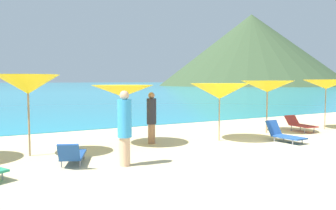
{
  "coord_description": "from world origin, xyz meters",
  "views": [
    {
      "loc": [
        -8.78,
        -7.19,
        2.13
      ],
      "look_at": [
        -2.35,
        4.2,
        1.2
      ],
      "focal_mm": 36.1,
      "sensor_mm": 36.0,
      "label": 1
    }
  ],
  "objects": [
    {
      "name": "ground_plane",
      "position": [
        0.0,
        10.0,
        -0.15
      ],
      "size": [
        50.0,
        100.0,
        0.3
      ],
      "primitive_type": "cube",
      "color": "beige"
    },
    {
      "name": "headland_hill",
      "position": [
        99.62,
        108.33,
        16.01
      ],
      "size": [
        83.44,
        83.44,
        32.02
      ],
      "primitive_type": "cone",
      "color": "#384C2D",
      "rests_on": "ground_plane"
    },
    {
      "name": "umbrella_2",
      "position": [
        -7.54,
        3.01,
        2.04
      ],
      "size": [
        1.86,
        1.86,
        2.32
      ],
      "color": "#9E7F59",
      "rests_on": "ground_plane"
    },
    {
      "name": "umbrella_3",
      "position": [
        -4.61,
        3.24,
        1.8
      ],
      "size": [
        2.25,
        2.25,
        2.0
      ],
      "color": "#9E7F59",
      "rests_on": "ground_plane"
    },
    {
      "name": "umbrella_4",
      "position": [
        -1.31,
        2.32,
        1.77
      ],
      "size": [
        2.17,
        2.17,
        2.05
      ],
      "color": "#9E7F59",
      "rests_on": "ground_plane"
    },
    {
      "name": "umbrella_5",
      "position": [
        1.55,
        2.82,
        1.91
      ],
      "size": [
        2.37,
        2.37,
        2.15
      ],
      "color": "#9E7F59",
      "rests_on": "ground_plane"
    },
    {
      "name": "umbrella_6",
      "position": [
        4.55,
        2.3,
        1.99
      ],
      "size": [
        2.16,
        2.16,
        2.19
      ],
      "color": "#9E7F59",
      "rests_on": "ground_plane"
    },
    {
      "name": "lounge_chair_0",
      "position": [
        -6.73,
        1.41,
        0.26
      ],
      "size": [
        1.05,
        1.59,
        0.66
      ],
      "rotation": [
        0.0,
        0.0,
        2.76
      ],
      "color": "#1E478C",
      "rests_on": "ground_plane"
    },
    {
      "name": "lounge_chair_4",
      "position": [
        3.08,
        2.42,
        0.3
      ],
      "size": [
        0.73,
        1.42,
        0.63
      ],
      "rotation": [
        0.0,
        0.0,
        -0.1
      ],
      "color": "#A53333",
      "rests_on": "ground_plane"
    },
    {
      "name": "lounge_chair_5",
      "position": [
        0.54,
        1.02,
        0.27
      ],
      "size": [
        0.65,
        1.41,
        0.71
      ],
      "rotation": [
        0.0,
        0.0,
        0.05
      ],
      "color": "#1E478C",
      "rests_on": "ground_plane"
    },
    {
      "name": "beachgoer_0",
      "position": [
        -3.66,
        3.0,
        0.93
      ],
      "size": [
        0.33,
        0.33,
        1.75
      ],
      "rotation": [
        0.0,
        0.0,
        4.02
      ],
      "color": "#A3704C",
      "rests_on": "ground_plane"
    },
    {
      "name": "beachgoer_1",
      "position": [
        -5.61,
        0.63,
        1.01
      ],
      "size": [
        0.36,
        0.36,
        1.9
      ],
      "rotation": [
        0.0,
        0.0,
        0.02
      ],
      "color": "#DBAA84",
      "rests_on": "ground_plane"
    }
  ]
}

